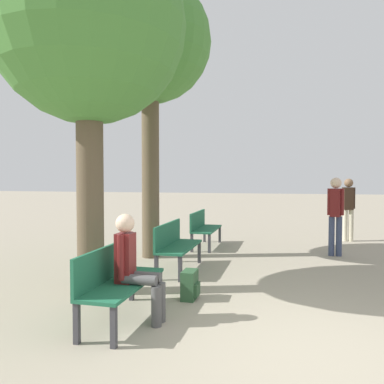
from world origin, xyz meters
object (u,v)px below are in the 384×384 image
(bench_row_0, at_px, (117,277))
(tree_row_1, at_px, (150,45))
(person_seated, at_px, (135,264))
(backpack, at_px, (190,285))
(bench_row_1, at_px, (175,243))
(pedestrian_near, at_px, (348,205))
(bench_row_2, at_px, (203,226))
(pedestrian_mid, at_px, (336,211))
(tree_row_0, at_px, (89,29))

(bench_row_0, distance_m, tree_row_1, 5.53)
(person_seated, height_order, backpack, person_seated)
(bench_row_1, height_order, tree_row_1, tree_row_1)
(bench_row_0, distance_m, pedestrian_near, 7.83)
(pedestrian_near, bearing_deg, bench_row_0, -118.53)
(bench_row_1, relative_size, person_seated, 1.18)
(bench_row_2, bearing_deg, pedestrian_near, 25.80)
(pedestrian_near, bearing_deg, tree_row_1, -144.54)
(person_seated, distance_m, pedestrian_mid, 5.51)
(bench_row_2, bearing_deg, tree_row_0, -101.91)
(tree_row_0, height_order, pedestrian_near, tree_row_0)
(bench_row_2, height_order, pedestrian_mid, pedestrian_mid)
(bench_row_0, relative_size, person_seated, 1.18)
(bench_row_2, bearing_deg, bench_row_1, -90.00)
(bench_row_2, distance_m, pedestrian_mid, 3.18)
(person_seated, bearing_deg, pedestrian_near, 63.09)
(bench_row_0, xyz_separation_m, bench_row_1, (0.00, 2.53, 0.00))
(person_seated, bearing_deg, tree_row_0, 139.52)
(backpack, xyz_separation_m, pedestrian_mid, (2.44, 3.70, 0.81))
(bench_row_0, relative_size, bench_row_2, 1.00)
(bench_row_0, height_order, backpack, bench_row_0)
(tree_row_0, bearing_deg, tree_row_1, 90.00)
(pedestrian_mid, bearing_deg, person_seated, -121.55)
(bench_row_2, relative_size, tree_row_1, 0.26)
(pedestrian_near, bearing_deg, tree_row_0, -127.82)
(bench_row_1, xyz_separation_m, tree_row_1, (-0.87, 1.06, 4.12))
(tree_row_1, relative_size, pedestrian_near, 3.49)
(tree_row_1, bearing_deg, backpack, -59.22)
(pedestrian_near, distance_m, pedestrian_mid, 2.27)
(bench_row_0, distance_m, person_seated, 0.30)
(pedestrian_mid, bearing_deg, bench_row_0, -123.72)
(pedestrian_near, relative_size, pedestrian_mid, 0.99)
(bench_row_1, relative_size, bench_row_2, 1.00)
(bench_row_1, distance_m, tree_row_0, 3.90)
(bench_row_2, bearing_deg, bench_row_0, -90.00)
(backpack, relative_size, pedestrian_near, 0.24)
(bench_row_0, height_order, tree_row_1, tree_row_1)
(person_seated, bearing_deg, pedestrian_mid, 58.45)
(backpack, bearing_deg, tree_row_0, -178.55)
(pedestrian_near, bearing_deg, person_seated, -116.91)
(bench_row_0, bearing_deg, bench_row_2, 90.00)
(bench_row_1, bearing_deg, tree_row_1, 129.47)
(person_seated, bearing_deg, tree_row_1, 107.16)
(bench_row_0, relative_size, pedestrian_near, 0.89)
(tree_row_0, xyz_separation_m, person_seated, (1.11, -0.95, -3.28))
(person_seated, xyz_separation_m, pedestrian_mid, (2.88, 4.69, 0.31))
(bench_row_2, xyz_separation_m, pedestrian_mid, (3.12, -0.38, 0.48))
(person_seated, xyz_separation_m, backpack, (0.44, 0.99, -0.50))
(bench_row_2, distance_m, tree_row_1, 4.46)
(pedestrian_near, bearing_deg, bench_row_2, -154.20)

